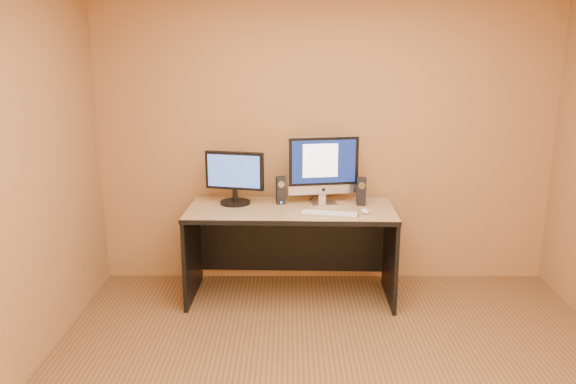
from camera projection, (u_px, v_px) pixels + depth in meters
name	position (u px, v px, depth m)	size (l,w,h in m)	color
walls	(350.00, 194.00, 2.97)	(4.00, 4.00, 2.60)	olive
desk	(291.00, 253.00, 4.69)	(1.69, 0.74, 0.78)	#A88254
imac	(324.00, 170.00, 4.67)	(0.60, 0.22, 0.58)	silver
second_monitor	(235.00, 178.00, 4.68)	(0.51, 0.25, 0.44)	black
speaker_left	(281.00, 190.00, 4.71)	(0.07, 0.08, 0.23)	black
speaker_right	(361.00, 191.00, 4.67)	(0.07, 0.08, 0.23)	black
keyboard	(330.00, 214.00, 4.42)	(0.45, 0.12, 0.02)	silver
mouse	(365.00, 211.00, 4.45)	(0.06, 0.11, 0.04)	silver
cable_a	(320.00, 200.00, 4.84)	(0.01, 0.01, 0.23)	black
cable_b	(312.00, 198.00, 4.91)	(0.01, 0.01, 0.19)	black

